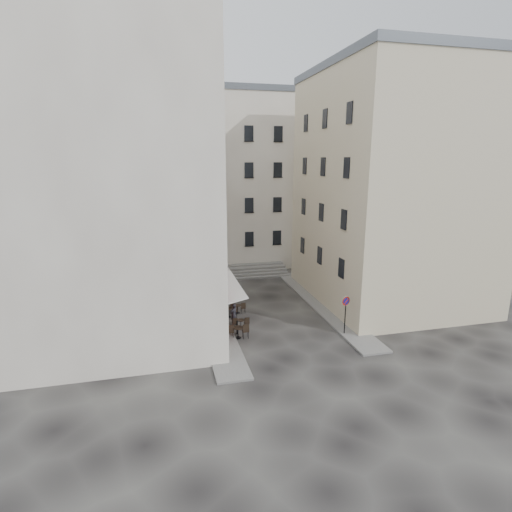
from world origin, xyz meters
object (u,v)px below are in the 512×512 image
object	(u,v)px
no_parking_sign	(346,308)
bistro_table_b	(241,323)
bistro_table_a	(238,331)
pedestrian	(234,315)

from	to	relation	value
no_parking_sign	bistro_table_b	distance (m)	7.28
no_parking_sign	bistro_table_a	world-z (taller)	no_parking_sign
pedestrian	no_parking_sign	bearing A→B (deg)	117.47
no_parking_sign	bistro_table_a	xyz separation A→B (m)	(-7.10, 1.17, -1.43)
bistro_table_a	no_parking_sign	bearing A→B (deg)	-9.33
no_parking_sign	bistro_table_b	xyz separation A→B (m)	(-6.61, 2.65, -1.51)
bistro_table_b	pedestrian	distance (m)	0.86
pedestrian	bistro_table_a	bearing A→B (deg)	49.27
no_parking_sign	bistro_table_b	bearing A→B (deg)	143.50
bistro_table_a	pedestrian	bearing A→B (deg)	86.29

